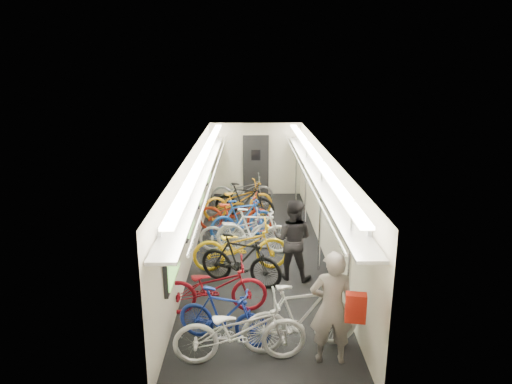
{
  "coord_description": "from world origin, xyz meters",
  "views": [
    {
      "loc": [
        -0.2,
        -9.89,
        4.23
      ],
      "look_at": [
        -0.05,
        1.1,
        1.15
      ],
      "focal_mm": 32.0,
      "sensor_mm": 36.0,
      "label": 1
    }
  ],
  "objects_px": {
    "bicycle_0": "(240,330)",
    "bicycle_1": "(224,316)",
    "backpack": "(356,308)",
    "passenger_near": "(332,308)",
    "passenger_mid": "(293,239)"
  },
  "relations": [
    {
      "from": "bicycle_0",
      "to": "bicycle_1",
      "type": "relative_size",
      "value": 1.26
    },
    {
      "from": "backpack",
      "to": "bicycle_1",
      "type": "bearing_deg",
      "value": 155.71
    },
    {
      "from": "bicycle_1",
      "to": "passenger_near",
      "type": "bearing_deg",
      "value": -88.25
    },
    {
      "from": "bicycle_0",
      "to": "passenger_mid",
      "type": "xyz_separation_m",
      "value": [
        1.01,
        2.72,
        0.32
      ]
    },
    {
      "from": "bicycle_1",
      "to": "passenger_near",
      "type": "xyz_separation_m",
      "value": [
        1.58,
        -0.48,
        0.4
      ]
    },
    {
      "from": "bicycle_0",
      "to": "passenger_mid",
      "type": "bearing_deg",
      "value": -25.53
    },
    {
      "from": "passenger_near",
      "to": "passenger_mid",
      "type": "relative_size",
      "value": 1.04
    },
    {
      "from": "passenger_near",
      "to": "passenger_mid",
      "type": "xyz_separation_m",
      "value": [
        -0.31,
        2.73,
        -0.03
      ]
    },
    {
      "from": "bicycle_1",
      "to": "backpack",
      "type": "distance_m",
      "value": 2.26
    },
    {
      "from": "bicycle_1",
      "to": "passenger_near",
      "type": "distance_m",
      "value": 1.7
    },
    {
      "from": "passenger_near",
      "to": "passenger_mid",
      "type": "distance_m",
      "value": 2.75
    },
    {
      "from": "bicycle_1",
      "to": "passenger_near",
      "type": "height_order",
      "value": "passenger_near"
    },
    {
      "from": "bicycle_0",
      "to": "backpack",
      "type": "distance_m",
      "value": 1.82
    },
    {
      "from": "passenger_mid",
      "to": "passenger_near",
      "type": "bearing_deg",
      "value": 114.68
    },
    {
      "from": "bicycle_0",
      "to": "backpack",
      "type": "xyz_separation_m",
      "value": [
        1.48,
        -0.73,
        0.77
      ]
    }
  ]
}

